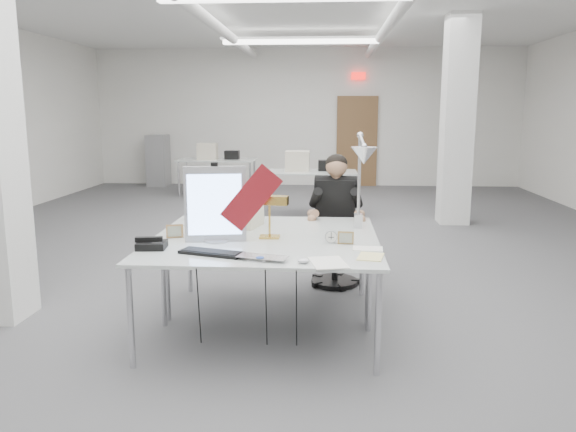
{
  "coord_description": "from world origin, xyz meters",
  "views": [
    {
      "loc": [
        0.48,
        -6.45,
        1.76
      ],
      "look_at": [
        0.18,
        -2.0,
        0.92
      ],
      "focal_mm": 35.0,
      "sensor_mm": 36.0,
      "label": 1
    }
  ],
  "objects_px": {
    "bankers_lamp": "(269,215)",
    "desk_phone": "(152,245)",
    "office_chair": "(335,231)",
    "desk_main": "(259,252)",
    "monitor": "(215,204)",
    "architect_lamp": "(361,180)",
    "seated_person": "(336,199)",
    "beige_monitor": "(239,207)",
    "laptop": "(260,260)"
  },
  "relations": [
    {
      "from": "seated_person",
      "to": "desk_main",
      "type": "bearing_deg",
      "value": -104.57
    },
    {
      "from": "seated_person",
      "to": "beige_monitor",
      "type": "bearing_deg",
      "value": -135.4
    },
    {
      "from": "desk_main",
      "to": "bankers_lamp",
      "type": "relative_size",
      "value": 4.76
    },
    {
      "from": "office_chair",
      "to": "laptop",
      "type": "height_order",
      "value": "office_chair"
    },
    {
      "from": "monitor",
      "to": "beige_monitor",
      "type": "bearing_deg",
      "value": 72.06
    },
    {
      "from": "seated_person",
      "to": "desk_phone",
      "type": "bearing_deg",
      "value": -125.63
    },
    {
      "from": "bankers_lamp",
      "to": "architect_lamp",
      "type": "height_order",
      "value": "architect_lamp"
    },
    {
      "from": "bankers_lamp",
      "to": "architect_lamp",
      "type": "relative_size",
      "value": 0.42
    },
    {
      "from": "desk_main",
      "to": "office_chair",
      "type": "height_order",
      "value": "office_chair"
    },
    {
      "from": "seated_person",
      "to": "desk_phone",
      "type": "height_order",
      "value": "seated_person"
    },
    {
      "from": "office_chair",
      "to": "beige_monitor",
      "type": "relative_size",
      "value": 3.18
    },
    {
      "from": "desk_main",
      "to": "bankers_lamp",
      "type": "height_order",
      "value": "bankers_lamp"
    },
    {
      "from": "desk_main",
      "to": "monitor",
      "type": "relative_size",
      "value": 3.07
    },
    {
      "from": "laptop",
      "to": "beige_monitor",
      "type": "xyz_separation_m",
      "value": [
        -0.33,
        1.18,
        0.15
      ]
    },
    {
      "from": "office_chair",
      "to": "laptop",
      "type": "xyz_separation_m",
      "value": [
        -0.54,
        -1.93,
        0.2
      ]
    },
    {
      "from": "desk_phone",
      "to": "architect_lamp",
      "type": "distance_m",
      "value": 1.73
    },
    {
      "from": "desk_main",
      "to": "laptop",
      "type": "relative_size",
      "value": 5.22
    },
    {
      "from": "desk_main",
      "to": "beige_monitor",
      "type": "height_order",
      "value": "beige_monitor"
    },
    {
      "from": "bankers_lamp",
      "to": "laptop",
      "type": "bearing_deg",
      "value": -82.78
    },
    {
      "from": "seated_person",
      "to": "bankers_lamp",
      "type": "bearing_deg",
      "value": -109.56
    },
    {
      "from": "laptop",
      "to": "architect_lamp",
      "type": "distance_m",
      "value": 1.25
    },
    {
      "from": "architect_lamp",
      "to": "desk_main",
      "type": "bearing_deg",
      "value": -151.0
    },
    {
      "from": "office_chair",
      "to": "desk_phone",
      "type": "relative_size",
      "value": 5.43
    },
    {
      "from": "bankers_lamp",
      "to": "desk_phone",
      "type": "xyz_separation_m",
      "value": [
        -0.83,
        -0.41,
        -0.16
      ]
    },
    {
      "from": "monitor",
      "to": "architect_lamp",
      "type": "height_order",
      "value": "architect_lamp"
    },
    {
      "from": "bankers_lamp",
      "to": "architect_lamp",
      "type": "distance_m",
      "value": 0.8
    },
    {
      "from": "desk_phone",
      "to": "seated_person",
      "type": "bearing_deg",
      "value": 43.4
    },
    {
      "from": "monitor",
      "to": "bankers_lamp",
      "type": "xyz_separation_m",
      "value": [
        0.41,
        0.14,
        -0.1
      ]
    },
    {
      "from": "architect_lamp",
      "to": "bankers_lamp",
      "type": "bearing_deg",
      "value": -174.41
    },
    {
      "from": "beige_monitor",
      "to": "architect_lamp",
      "type": "distance_m",
      "value": 1.11
    },
    {
      "from": "desk_main",
      "to": "desk_phone",
      "type": "height_order",
      "value": "desk_phone"
    },
    {
      "from": "laptop",
      "to": "seated_person",
      "type": "bearing_deg",
      "value": 88.11
    },
    {
      "from": "seated_person",
      "to": "beige_monitor",
      "type": "xyz_separation_m",
      "value": [
        -0.87,
        -0.7,
        0.02
      ]
    },
    {
      "from": "architect_lamp",
      "to": "monitor",
      "type": "bearing_deg",
      "value": -173.03
    },
    {
      "from": "seated_person",
      "to": "architect_lamp",
      "type": "distance_m",
      "value": 1.01
    },
    {
      "from": "architect_lamp",
      "to": "office_chair",
      "type": "bearing_deg",
      "value": 90.4
    },
    {
      "from": "seated_person",
      "to": "monitor",
      "type": "height_order",
      "value": "seated_person"
    },
    {
      "from": "desk_main",
      "to": "architect_lamp",
      "type": "bearing_deg",
      "value": 38.99
    },
    {
      "from": "office_chair",
      "to": "seated_person",
      "type": "height_order",
      "value": "seated_person"
    },
    {
      "from": "desk_main",
      "to": "office_chair",
      "type": "distance_m",
      "value": 1.73
    },
    {
      "from": "desk_main",
      "to": "bankers_lamp",
      "type": "distance_m",
      "value": 0.47
    },
    {
      "from": "monitor",
      "to": "desk_phone",
      "type": "relative_size",
      "value": 2.82
    },
    {
      "from": "beige_monitor",
      "to": "seated_person",
      "type": "bearing_deg",
      "value": 52.27
    },
    {
      "from": "laptop",
      "to": "desk_phone",
      "type": "bearing_deg",
      "value": 173.75
    },
    {
      "from": "office_chair",
      "to": "bankers_lamp",
      "type": "relative_size",
      "value": 2.99
    },
    {
      "from": "office_chair",
      "to": "beige_monitor",
      "type": "distance_m",
      "value": 1.2
    },
    {
      "from": "laptop",
      "to": "bankers_lamp",
      "type": "bearing_deg",
      "value": 104.75
    },
    {
      "from": "desk_phone",
      "to": "desk_main",
      "type": "bearing_deg",
      "value": -5.59
    },
    {
      "from": "desk_main",
      "to": "desk_phone",
      "type": "bearing_deg",
      "value": 179.51
    },
    {
      "from": "bankers_lamp",
      "to": "beige_monitor",
      "type": "distance_m",
      "value": 0.56
    }
  ]
}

